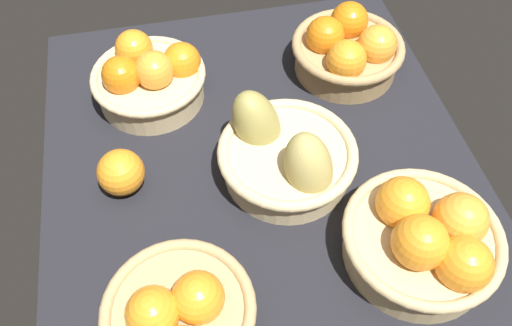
{
  "coord_description": "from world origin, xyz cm",
  "views": [
    {
      "loc": [
        51.35,
        -11.87,
        73.63
      ],
      "look_at": [
        1.94,
        -1.38,
        7.0
      ],
      "focal_mm": 36.8,
      "sensor_mm": 36.0,
      "label": 1
    }
  ],
  "objects_px": {
    "basket_near_right": "(179,316)",
    "loose_orange_front_gap": "(121,172)",
    "basket_far_left": "(347,50)",
    "basket_center_pears": "(286,155)",
    "basket_near_left": "(149,77)",
    "basket_far_right": "(425,239)"
  },
  "relations": [
    {
      "from": "basket_near_left",
      "to": "basket_near_right",
      "type": "relative_size",
      "value": 1.0
    },
    {
      "from": "basket_far_right",
      "to": "loose_orange_front_gap",
      "type": "relative_size",
      "value": 3.03
    },
    {
      "from": "basket_near_left",
      "to": "basket_far_left",
      "type": "bearing_deg",
      "value": 89.17
    },
    {
      "from": "basket_far_left",
      "to": "basket_near_right",
      "type": "height_order",
      "value": "basket_far_left"
    },
    {
      "from": "basket_center_pears",
      "to": "basket_far_right",
      "type": "bearing_deg",
      "value": 38.8
    },
    {
      "from": "basket_center_pears",
      "to": "basket_near_right",
      "type": "distance_m",
      "value": 0.3
    },
    {
      "from": "basket_far_left",
      "to": "loose_orange_front_gap",
      "type": "xyz_separation_m",
      "value": [
        0.19,
        -0.44,
        -0.01
      ]
    },
    {
      "from": "basket_near_right",
      "to": "basket_center_pears",
      "type": "bearing_deg",
      "value": 138.54
    },
    {
      "from": "basket_far_left",
      "to": "basket_far_right",
      "type": "xyz_separation_m",
      "value": [
        0.41,
        -0.02,
        0.0
      ]
    },
    {
      "from": "basket_center_pears",
      "to": "basket_far_right",
      "type": "distance_m",
      "value": 0.25
    },
    {
      "from": "basket_center_pears",
      "to": "loose_orange_front_gap",
      "type": "bearing_deg",
      "value": -95.45
    },
    {
      "from": "basket_center_pears",
      "to": "basket_near_right",
      "type": "xyz_separation_m",
      "value": [
        0.23,
        -0.2,
        -0.01
      ]
    },
    {
      "from": "basket_far_left",
      "to": "basket_center_pears",
      "type": "relative_size",
      "value": 0.91
    },
    {
      "from": "basket_far_left",
      "to": "basket_near_right",
      "type": "xyz_separation_m",
      "value": [
        0.44,
        -0.37,
        -0.01
      ]
    },
    {
      "from": "basket_near_right",
      "to": "basket_near_left",
      "type": "bearing_deg",
      "value": 179.76
    },
    {
      "from": "basket_far_left",
      "to": "basket_center_pears",
      "type": "height_order",
      "value": "basket_center_pears"
    },
    {
      "from": "basket_near_left",
      "to": "basket_near_right",
      "type": "bearing_deg",
      "value": -0.24
    },
    {
      "from": "basket_near_right",
      "to": "loose_orange_front_gap",
      "type": "xyz_separation_m",
      "value": [
        -0.25,
        -0.06,
        -0.0
      ]
    },
    {
      "from": "basket_near_left",
      "to": "basket_far_right",
      "type": "relative_size",
      "value": 0.9
    },
    {
      "from": "basket_near_left",
      "to": "loose_orange_front_gap",
      "type": "relative_size",
      "value": 2.73
    },
    {
      "from": "basket_near_right",
      "to": "loose_orange_front_gap",
      "type": "bearing_deg",
      "value": -166.26
    },
    {
      "from": "basket_near_left",
      "to": "basket_far_left",
      "type": "xyz_separation_m",
      "value": [
        0.01,
        0.37,
        0.0
      ]
    }
  ]
}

